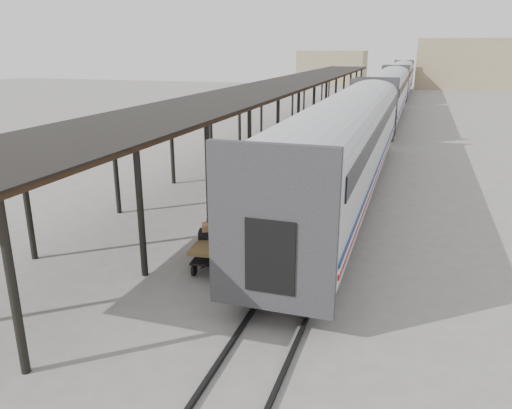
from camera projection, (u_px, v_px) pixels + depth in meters
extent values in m
plane|color=slate|center=(212.00, 256.00, 16.63)|extent=(160.00, 160.00, 0.00)
cube|color=silver|center=(346.00, 142.00, 22.17)|extent=(3.00, 24.00, 2.90)
cube|color=#28282B|center=(272.00, 233.00, 11.37)|extent=(3.04, 0.22, 3.50)
cube|color=black|center=(313.00, 121.00, 22.34)|extent=(0.04, 22.08, 0.65)
cube|color=black|center=(344.00, 179.00, 22.68)|extent=(2.55, 23.04, 0.50)
cube|color=silver|center=(387.00, 93.00, 45.75)|extent=(3.00, 24.00, 2.90)
cube|color=#28282B|center=(375.00, 107.00, 34.96)|extent=(3.04, 0.22, 3.50)
cube|color=black|center=(371.00, 83.00, 45.92)|extent=(0.04, 22.08, 0.65)
cube|color=black|center=(385.00, 112.00, 46.26)|extent=(2.55, 23.04, 0.50)
cube|color=silver|center=(400.00, 77.00, 69.33)|extent=(3.00, 24.00, 2.90)
cube|color=#28282B|center=(395.00, 83.00, 58.54)|extent=(3.04, 0.22, 3.50)
cube|color=black|center=(389.00, 71.00, 69.51)|extent=(0.04, 22.08, 0.65)
cube|color=black|center=(399.00, 90.00, 69.85)|extent=(2.55, 23.04, 0.50)
cube|color=black|center=(263.00, 204.00, 14.96)|extent=(0.50, 1.70, 2.00)
imported|color=silver|center=(263.00, 208.00, 15.00)|extent=(0.72, 0.89, 1.72)
cube|color=#9C6B43|center=(249.00, 228.00, 15.17)|extent=(0.57, 0.25, 0.42)
cube|color=#422B19|center=(291.00, 83.00, 38.19)|extent=(4.60, 64.00, 0.18)
cube|color=black|center=(291.00, 82.00, 38.16)|extent=(4.90, 64.30, 0.06)
cylinder|color=black|center=(265.00, 109.00, 39.40)|extent=(0.20, 0.20, 4.00)
cylinder|color=black|center=(332.00, 83.00, 67.52)|extent=(0.20, 0.20, 4.00)
cylinder|color=black|center=(13.00, 288.00, 10.08)|extent=(0.20, 0.20, 4.00)
cylinder|color=black|center=(316.00, 111.00, 38.20)|extent=(0.20, 0.20, 4.00)
cylinder|color=black|center=(362.00, 84.00, 66.31)|extent=(0.20, 0.20, 4.00)
cube|color=black|center=(377.00, 121.00, 46.73)|extent=(0.10, 150.00, 0.12)
cube|color=black|center=(393.00, 121.00, 46.30)|extent=(0.10, 150.00, 0.12)
cube|color=tan|center=(473.00, 64.00, 82.07)|extent=(18.00, 10.00, 8.00)
cube|color=tan|center=(332.00, 67.00, 93.04)|extent=(12.00, 8.00, 6.00)
cube|color=brown|center=(218.00, 241.00, 15.73)|extent=(1.49, 2.52, 0.12)
cube|color=black|center=(218.00, 251.00, 15.83)|extent=(1.38, 2.41, 0.06)
cylinder|color=black|center=(194.00, 270.00, 15.12)|extent=(0.12, 0.41, 0.40)
cylinder|color=black|center=(226.00, 273.00, 14.92)|extent=(0.12, 0.41, 0.40)
cylinder|color=black|center=(212.00, 246.00, 16.89)|extent=(0.12, 0.41, 0.40)
cylinder|color=black|center=(241.00, 249.00, 16.70)|extent=(0.12, 0.41, 0.40)
cube|color=#353538|center=(215.00, 230.00, 16.23)|extent=(0.72, 0.58, 0.21)
cube|color=#9C6B43|center=(233.00, 229.00, 16.28)|extent=(0.62, 0.46, 0.21)
cube|color=black|center=(209.00, 234.00, 15.81)|extent=(0.73, 0.60, 0.25)
cube|color=#3E4428|center=(226.00, 236.00, 15.73)|extent=(0.54, 0.39, 0.19)
cube|color=#543521|center=(216.00, 224.00, 16.07)|extent=(0.61, 0.47, 0.21)
cube|color=#9C6B43|center=(211.00, 227.00, 15.76)|extent=(0.67, 0.59, 0.22)
cube|color=#353538|center=(215.00, 219.00, 16.00)|extent=(0.58, 0.47, 0.18)
cube|color=maroon|center=(269.00, 146.00, 32.33)|extent=(1.30, 1.67, 0.88)
cube|color=maroon|center=(269.00, 136.00, 32.52)|extent=(0.97, 0.82, 0.34)
cylinder|color=black|center=(263.00, 153.00, 31.92)|extent=(0.22, 0.37, 0.35)
cylinder|color=black|center=(275.00, 153.00, 31.93)|extent=(0.22, 0.37, 0.35)
cylinder|color=black|center=(263.00, 150.00, 32.94)|extent=(0.22, 0.37, 0.35)
cylinder|color=black|center=(274.00, 150.00, 32.95)|extent=(0.22, 0.37, 0.35)
imported|color=navy|center=(217.00, 218.00, 14.76)|extent=(0.49, 0.72, 1.92)
imported|color=black|center=(289.00, 143.00, 31.65)|extent=(1.00, 0.46, 1.67)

